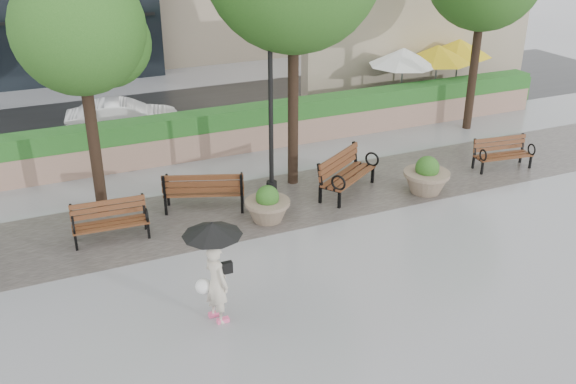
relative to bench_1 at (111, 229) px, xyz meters
name	(u,v)px	position (x,y,z in m)	size (l,w,h in m)	color
ground	(313,260)	(3.83, -2.70, -0.27)	(100.00, 100.00, 0.00)	gray
cobble_strip	(262,205)	(3.83, 0.30, -0.26)	(28.00, 3.20, 0.01)	#383330
hedge_wall	(213,133)	(3.83, 4.30, 0.40)	(24.00, 0.80, 1.35)	#926E5E
cafe_wall	(421,44)	(13.33, 7.30, 1.73)	(10.00, 0.60, 4.00)	tan
cafe_hedge	(440,99)	(12.83, 5.10, 0.18)	(8.00, 0.50, 0.90)	#1C541D
asphalt_street	(179,116)	(3.83, 8.30, -0.27)	(40.00, 7.00, 0.00)	black
bench_1	(111,229)	(0.00, 0.00, 0.00)	(1.73, 0.77, 0.91)	brown
bench_2	(205,198)	(2.42, 0.64, 0.05)	(2.12, 1.43, 1.06)	brown
bench_3	(347,182)	(6.18, 0.09, 0.05)	(2.09, 1.75, 1.07)	brown
bench_4	(502,160)	(11.09, -0.26, 0.00)	(1.74, 0.87, 0.90)	brown
planter_left	(268,207)	(3.64, -0.56, 0.09)	(1.10, 1.10, 0.92)	#7F6B56
planter_right	(426,178)	(8.11, -0.74, 0.13)	(1.22, 1.22, 1.02)	#7F6B56
lamppost	(271,129)	(4.37, 0.95, 1.49)	(0.28, 0.28, 4.00)	black
tree_0	(86,33)	(0.19, 1.63, 4.13)	(3.13, 2.97, 6.02)	black
patio_umb_white	(403,57)	(11.46, 5.67, 1.72)	(2.50, 2.50, 2.30)	black
patio_umb_yellow_a	(438,54)	(12.89, 5.60, 1.72)	(2.50, 2.50, 2.30)	black
patio_umb_yellow_b	(459,48)	(14.27, 6.15, 1.72)	(2.50, 2.50, 2.30)	black
car_right	(124,118)	(1.66, 7.01, 0.33)	(1.27, 3.64, 1.20)	white
pedestrian	(214,262)	(1.26, -3.88, 0.94)	(1.08, 1.08, 1.99)	beige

